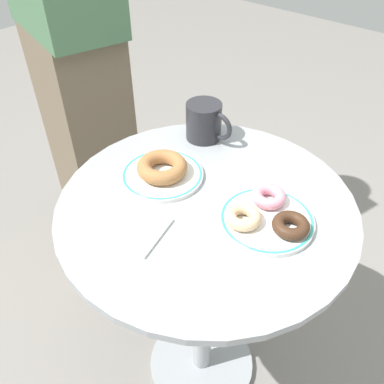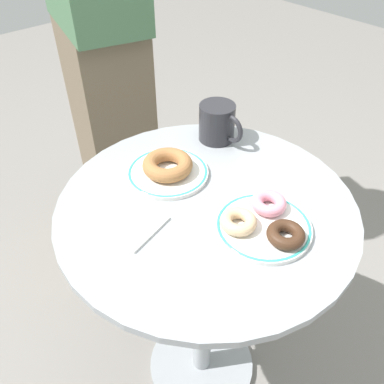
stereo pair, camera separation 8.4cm
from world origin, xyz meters
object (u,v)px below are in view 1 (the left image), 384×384
(cafe_table, at_px, (204,269))
(donut_pink_frosted, at_px, (269,196))
(donut_glazed, at_px, (243,217))
(person_figure, at_px, (70,38))
(coffee_mug, at_px, (205,121))
(paper_napkin, at_px, (134,229))
(donut_chocolate, at_px, (291,225))
(plate_right, at_px, (267,220))
(plate_left, at_px, (161,175))
(donut_cinnamon, at_px, (163,166))

(cafe_table, xyz_separation_m, donut_pink_frosted, (0.10, 0.08, 0.26))
(donut_glazed, bearing_deg, person_figure, 166.78)
(donut_pink_frosted, relative_size, coffee_mug, 0.55)
(cafe_table, xyz_separation_m, paper_napkin, (-0.06, -0.16, 0.23))
(donut_chocolate, distance_m, person_figure, 0.88)
(plate_right, bearing_deg, person_figure, 170.07)
(coffee_mug, bearing_deg, paper_napkin, -72.91)
(paper_napkin, height_order, coffee_mug, coffee_mug)
(cafe_table, distance_m, person_figure, 0.79)
(donut_chocolate, relative_size, paper_napkin, 0.63)
(cafe_table, relative_size, plate_right, 3.83)
(cafe_table, bearing_deg, donut_pink_frosted, 36.35)
(plate_left, height_order, donut_glazed, donut_glazed)
(cafe_table, distance_m, donut_glazed, 0.27)
(plate_left, height_order, coffee_mug, coffee_mug)
(donut_chocolate, bearing_deg, donut_glazed, -153.35)
(cafe_table, bearing_deg, plate_right, 13.94)
(plate_right, xyz_separation_m, donut_chocolate, (0.05, 0.00, 0.02))
(plate_left, relative_size, paper_napkin, 1.61)
(donut_chocolate, xyz_separation_m, donut_pink_frosted, (-0.08, 0.04, 0.00))
(donut_glazed, bearing_deg, donut_cinnamon, 177.07)
(plate_right, bearing_deg, cafe_table, -166.06)
(donut_cinnamon, xyz_separation_m, coffee_mug, (-0.03, 0.19, 0.02))
(cafe_table, xyz_separation_m, coffee_mug, (-0.16, 0.19, 0.28))
(cafe_table, relative_size, donut_glazed, 9.99)
(cafe_table, bearing_deg, plate_left, -178.20)
(person_figure, bearing_deg, cafe_table, -14.42)
(person_figure, bearing_deg, donut_pink_frosted, -7.09)
(plate_right, height_order, donut_chocolate, donut_chocolate)
(person_figure, bearing_deg, donut_cinnamon, -17.35)
(donut_cinnamon, distance_m, coffee_mug, 0.19)
(plate_right, xyz_separation_m, donut_cinnamon, (-0.26, -0.03, 0.02))
(donut_pink_frosted, bearing_deg, donut_cinnamon, -162.68)
(donut_pink_frosted, height_order, coffee_mug, coffee_mug)
(cafe_table, bearing_deg, coffee_mug, 130.59)
(donut_cinnamon, height_order, donut_glazed, donut_cinnamon)
(plate_left, bearing_deg, person_figure, 161.92)
(donut_cinnamon, bearing_deg, cafe_table, -1.51)
(person_figure, bearing_deg, plate_right, -9.93)
(plate_left, xyz_separation_m, plate_right, (0.26, 0.04, 0.00))
(plate_left, distance_m, donut_chocolate, 0.32)
(cafe_table, bearing_deg, person_figure, 165.58)
(plate_right, distance_m, donut_cinnamon, 0.26)
(cafe_table, distance_m, donut_pink_frosted, 0.29)
(plate_left, height_order, donut_pink_frosted, donut_pink_frosted)
(donut_cinnamon, relative_size, donut_chocolate, 1.57)
(plate_left, relative_size, donut_chocolate, 2.56)
(donut_glazed, bearing_deg, donut_chocolate, 26.65)
(plate_left, bearing_deg, donut_pink_frosted, 18.97)
(donut_cinnamon, height_order, person_figure, person_figure)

